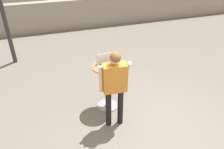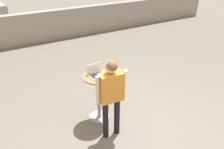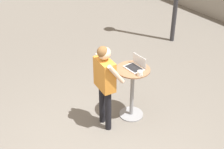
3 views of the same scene
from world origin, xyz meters
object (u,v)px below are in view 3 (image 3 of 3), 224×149
(standing_person, at_px, (105,78))
(laptop, at_px, (136,66))
(coffee_mug, at_px, (140,73))
(cafe_table, at_px, (132,88))

(standing_person, bearing_deg, laptop, 87.18)
(coffee_mug, height_order, standing_person, standing_person)
(laptop, bearing_deg, standing_person, -92.82)
(coffee_mug, xyz_separation_m, standing_person, (-0.27, -0.53, -0.05))
(cafe_table, relative_size, laptop, 3.00)
(coffee_mug, relative_size, standing_person, 0.08)
(cafe_table, distance_m, standing_person, 0.70)
(cafe_table, xyz_separation_m, laptop, (-0.00, 0.06, 0.45))
(cafe_table, bearing_deg, laptop, 92.12)
(cafe_table, xyz_separation_m, standing_person, (-0.03, -0.57, 0.40))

